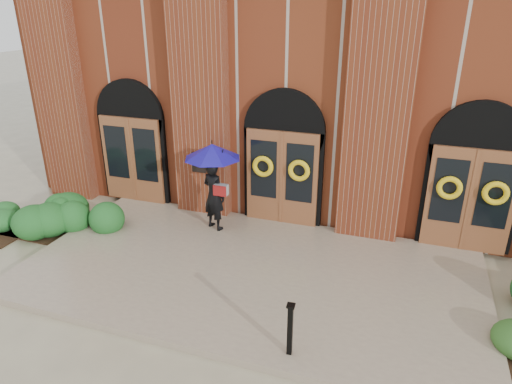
% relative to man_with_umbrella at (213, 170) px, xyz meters
% --- Properties ---
extents(ground, '(90.00, 90.00, 0.00)m').
position_rel_man_with_umbrella_xyz_m(ground, '(1.52, -1.78, -1.75)').
color(ground, tan).
rests_on(ground, ground).
extents(landing, '(10.00, 5.30, 0.15)m').
position_rel_man_with_umbrella_xyz_m(landing, '(1.52, -1.63, -1.67)').
color(landing, gray).
rests_on(landing, ground).
extents(church_building, '(16.20, 12.53, 7.00)m').
position_rel_man_with_umbrella_xyz_m(church_building, '(1.52, 7.01, 1.76)').
color(church_building, maroon).
rests_on(church_building, ground).
extents(man_with_umbrella, '(1.86, 1.86, 2.28)m').
position_rel_man_with_umbrella_xyz_m(man_with_umbrella, '(0.00, 0.00, 0.00)').
color(man_with_umbrella, black).
rests_on(man_with_umbrella, landing).
extents(metal_post, '(0.14, 0.14, 0.99)m').
position_rel_man_with_umbrella_xyz_m(metal_post, '(3.06, -3.86, -1.08)').
color(metal_post, black).
rests_on(metal_post, landing).
extents(hedge_wall_left, '(3.18, 1.27, 0.82)m').
position_rel_man_with_umbrella_xyz_m(hedge_wall_left, '(-3.68, -1.28, -1.34)').
color(hedge_wall_left, '#1B531E').
rests_on(hedge_wall_left, ground).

